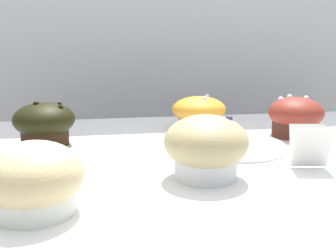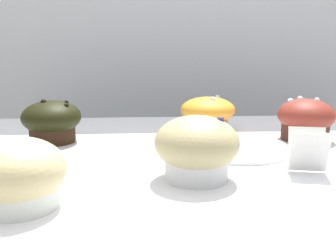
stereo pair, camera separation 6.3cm
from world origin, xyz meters
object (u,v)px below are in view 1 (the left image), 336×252
object	(u,v)px
muffin_front_left	(199,112)
muffin_front_right	(296,117)
muffin_front_center	(206,147)
muffin_back_right	(44,123)
muffin_back_left	(34,180)
serving_plate	(233,146)

from	to	relation	value
muffin_front_left	muffin_front_right	size ratio (longest dim) A/B	1.08
muffin_front_center	muffin_back_right	bearing A→B (deg)	137.80
muffin_front_center	muffin_front_right	xyz separation A→B (m)	(0.23, 0.20, -0.00)
muffin_front_center	muffin_front_left	world-z (taller)	muffin_front_center
muffin_front_left	muffin_back_left	bearing A→B (deg)	-125.89
muffin_front_right	serving_plate	bearing A→B (deg)	-155.85
muffin_front_center	muffin_back_left	world-z (taller)	muffin_front_center
muffin_back_left	muffin_front_left	bearing A→B (deg)	54.11
muffin_front_center	muffin_back_right	xyz separation A→B (m)	(-0.23, 0.21, -0.00)
muffin_back_left	muffin_front_left	world-z (taller)	muffin_back_left
muffin_front_right	serving_plate	world-z (taller)	muffin_front_right
muffin_back_left	serving_plate	size ratio (longest dim) A/B	0.59
muffin_front_left	serving_plate	xyz separation A→B (m)	(0.02, -0.15, -0.03)
muffin_back_right	muffin_front_right	world-z (taller)	same
serving_plate	muffin_back_left	bearing A→B (deg)	-143.60
muffin_front_left	muffin_front_center	bearing A→B (deg)	-101.86
muffin_front_center	serving_plate	size ratio (longest dim) A/B	0.63
muffin_back_left	muffin_front_right	world-z (taller)	muffin_front_right
muffin_front_center	muffin_front_left	distance (m)	0.30
muffin_front_center	serving_plate	bearing A→B (deg)	58.28
muffin_back_left	muffin_front_right	distance (m)	0.51
muffin_front_center	muffin_back_left	xyz separation A→B (m)	(-0.20, -0.08, -0.01)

